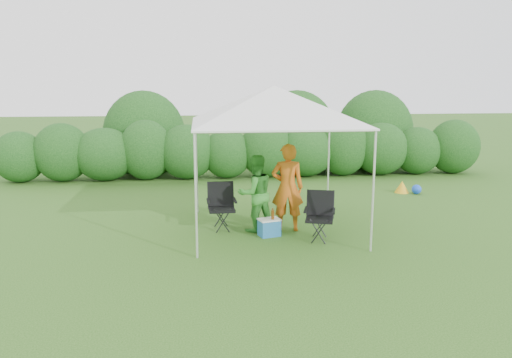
{
  "coord_description": "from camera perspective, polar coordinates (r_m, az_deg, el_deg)",
  "views": [
    {
      "loc": [
        -1.41,
        -9.0,
        2.9
      ],
      "look_at": [
        -0.35,
        0.4,
        1.05
      ],
      "focal_mm": 35.0,
      "sensor_mm": 36.0,
      "label": 1
    }
  ],
  "objects": [
    {
      "name": "woman",
      "position": [
        9.74,
        -0.05,
        -1.65
      ],
      "size": [
        0.88,
        0.77,
        1.51
      ],
      "primitive_type": "imported",
      "rotation": [
        0.0,
        0.0,
        3.45
      ],
      "color": "#368E2E",
      "rests_on": "ground"
    },
    {
      "name": "canopy",
      "position": [
        9.62,
        2.03,
        8.45
      ],
      "size": [
        3.1,
        3.1,
        2.83
      ],
      "color": "silver",
      "rests_on": "ground"
    },
    {
      "name": "ground",
      "position": [
        9.57,
        2.37,
        -6.6
      ],
      "size": [
        70.0,
        70.0,
        0.0
      ],
      "primitive_type": "plane",
      "color": "#37641F"
    },
    {
      "name": "lawn_toy",
      "position": [
        13.77,
        16.74,
        -0.94
      ],
      "size": [
        0.63,
        0.52,
        0.31
      ],
      "color": "gold",
      "rests_on": "ground"
    },
    {
      "name": "chair_right",
      "position": [
        9.37,
        7.3,
        -3.79
      ],
      "size": [
        0.66,
        0.63,
        0.9
      ],
      "rotation": [
        0.0,
        0.0,
        -0.29
      ],
      "color": "black",
      "rests_on": "ground"
    },
    {
      "name": "chair_left",
      "position": [
        9.99,
        -3.99,
        -2.71
      ],
      "size": [
        0.59,
        0.54,
        0.93
      ],
      "rotation": [
        0.0,
        0.0,
        0.04
      ],
      "color": "black",
      "rests_on": "ground"
    },
    {
      "name": "bottle",
      "position": [
        9.46,
        1.92,
        -3.98
      ],
      "size": [
        0.06,
        0.06,
        0.22
      ],
      "primitive_type": "cylinder",
      "color": "#592D0C",
      "rests_on": "cooler"
    },
    {
      "name": "cooler",
      "position": [
        9.56,
        1.52,
        -5.53
      ],
      "size": [
        0.46,
        0.39,
        0.34
      ],
      "rotation": [
        0.0,
        0.0,
        0.28
      ],
      "color": "#2467A5",
      "rests_on": "ground"
    },
    {
      "name": "hedge",
      "position": [
        15.22,
        -0.92,
        3.23
      ],
      "size": [
        14.86,
        1.53,
        1.8
      ],
      "color": "#20511A",
      "rests_on": "ground"
    },
    {
      "name": "man",
      "position": [
        9.78,
        3.61,
        -0.97
      ],
      "size": [
        0.68,
        0.5,
        1.73
      ],
      "primitive_type": "imported",
      "rotation": [
        0.0,
        0.0,
        3.01
      ],
      "color": "#C85B16",
      "rests_on": "ground"
    }
  ]
}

